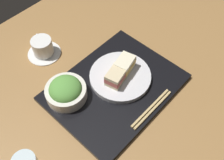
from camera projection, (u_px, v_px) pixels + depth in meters
ground_plane at (100, 80)px, 95.33cm from camera, size 140.00×100.00×3.00cm
serving_tray at (116, 87)px, 90.59cm from camera, size 43.81×33.48×1.72cm
sandwich_plate at (120, 76)px, 91.03cm from camera, size 21.31×21.31×1.79cm
sandwich_near at (116, 76)px, 86.96cm from camera, size 8.19×6.61×4.73cm
sandwich_far at (125, 65)px, 89.72cm from camera, size 8.45×6.61×4.99cm
salad_bowl at (66, 91)px, 84.83cm from camera, size 13.47×13.47×7.23cm
chopsticks_pair at (152, 109)px, 84.13cm from camera, size 18.67×1.92×0.70cm
coffee_cup at (43, 48)px, 98.23cm from camera, size 12.62×12.62×7.02cm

